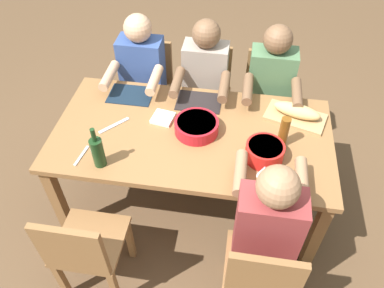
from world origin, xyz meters
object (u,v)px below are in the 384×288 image
(chair_far_right, at_px, (266,96))
(diner_far_center, at_px, (204,82))
(cutting_board, at_px, (295,117))
(wine_glass, at_px, (264,172))
(wine_bottle, at_px, (98,152))
(serving_bowl_fruit, at_px, (265,151))
(diner_near_right, at_px, (266,226))
(dining_table, at_px, (192,141))
(beer_bottle, at_px, (284,132))
(chair_near_left, at_px, (84,249))
(serving_bowl_greens, at_px, (196,126))
(chair_far_left, at_px, (149,84))
(chair_far_center, at_px, (207,90))
(diner_far_right, at_px, (270,89))
(diner_far_left, at_px, (141,76))
(napkin_stack, at_px, (163,118))
(bread_loaf, at_px, (297,111))
(chair_near_right, at_px, (260,275))

(chair_far_right, distance_m, diner_far_center, 0.58)
(cutting_board, bearing_deg, wine_glass, -108.74)
(wine_bottle, bearing_deg, serving_bowl_fruit, 11.75)
(diner_near_right, distance_m, wine_glass, 0.29)
(dining_table, bearing_deg, beer_bottle, -2.15)
(chair_near_left, bearing_deg, cutting_board, 41.62)
(diner_far_center, xyz_separation_m, serving_bowl_greens, (0.03, -0.60, 0.09))
(serving_bowl_fruit, height_order, wine_bottle, wine_bottle)
(cutting_board, bearing_deg, chair_far_right, 107.45)
(chair_far_left, bearing_deg, chair_far_center, 0.00)
(cutting_board, bearing_deg, serving_bowl_greens, -159.88)
(cutting_board, relative_size, wine_glass, 2.41)
(cutting_board, distance_m, beer_bottle, 0.31)
(diner_near_right, height_order, serving_bowl_fruit, diner_near_right)
(chair_far_left, bearing_deg, beer_bottle, -37.09)
(chair_far_left, relative_size, beer_bottle, 3.86)
(chair_far_right, distance_m, diner_far_right, 0.28)
(diner_far_left, distance_m, serving_bowl_greens, 0.81)
(dining_table, distance_m, serving_bowl_greens, 0.13)
(chair_far_right, distance_m, diner_far_left, 1.05)
(chair_far_left, relative_size, diner_far_left, 0.71)
(chair_far_center, xyz_separation_m, napkin_stack, (-0.22, -0.70, 0.27))
(beer_bottle, bearing_deg, diner_far_center, 132.28)
(chair_far_left, relative_size, serving_bowl_greens, 2.93)
(chair_near_left, height_order, chair_far_left, same)
(cutting_board, bearing_deg, wine_bottle, -152.66)
(diner_near_right, relative_size, chair_far_right, 1.41)
(diner_near_right, height_order, diner_far_right, same)
(diner_far_center, xyz_separation_m, beer_bottle, (0.58, -0.64, 0.15))
(serving_bowl_fruit, height_order, bread_loaf, bread_loaf)
(serving_bowl_fruit, bearing_deg, chair_far_right, 87.98)
(diner_far_right, bearing_deg, chair_far_center, 160.08)
(diner_far_left, height_order, bread_loaf, diner_far_left)
(wine_glass, bearing_deg, chair_near_right, -84.57)
(chair_near_left, relative_size, chair_far_left, 1.00)
(diner_far_center, bearing_deg, chair_far_left, 160.08)
(chair_far_center, bearing_deg, chair_far_right, 0.00)
(dining_table, height_order, bread_loaf, bread_loaf)
(chair_far_right, xyz_separation_m, diner_far_center, (-0.51, -0.18, 0.21))
(chair_near_right, distance_m, chair_far_right, 1.60)
(serving_bowl_fruit, height_order, wine_glass, wine_glass)
(diner_far_left, distance_m, beer_bottle, 1.27)
(bread_loaf, relative_size, beer_bottle, 1.45)
(beer_bottle, distance_m, napkin_stack, 0.81)
(chair_far_center, height_order, serving_bowl_greens, chair_far_center)
(chair_near_right, relative_size, cutting_board, 2.12)
(diner_near_right, bearing_deg, beer_bottle, 82.94)
(diner_near_right, xyz_separation_m, bread_loaf, (0.17, 0.87, 0.11))
(bread_loaf, bearing_deg, diner_far_left, 162.95)
(diner_far_center, relative_size, serving_bowl_greens, 4.13)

